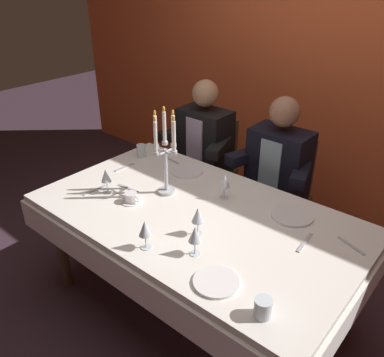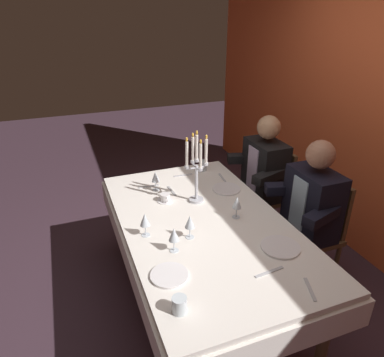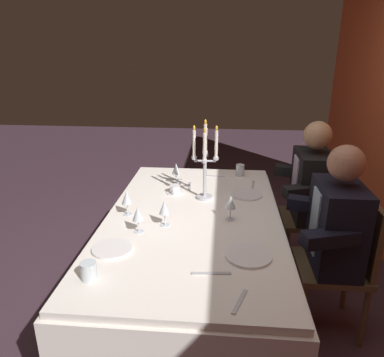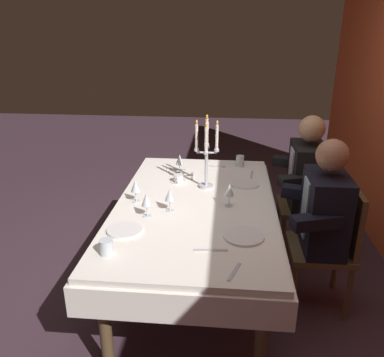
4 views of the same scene
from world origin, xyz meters
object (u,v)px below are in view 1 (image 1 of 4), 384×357
at_px(wine_glass_1, 225,182).
at_px(wine_glass_3, 106,176).
at_px(seated_diner_1, 279,164).
at_px(wine_glass_2, 198,216).
at_px(water_tumbler_1, 141,151).
at_px(wine_glass_4, 145,229).
at_px(coffee_cup_0, 131,198).
at_px(dinner_plate_2, 292,215).
at_px(water_tumbler_0, 263,308).
at_px(wine_glass_0, 195,235).
at_px(dinner_plate_0, 187,171).
at_px(dining_table, 196,229).
at_px(seated_diner_0, 205,141).
at_px(dinner_plate_1, 216,282).
at_px(candelabra, 165,154).

distance_m(wine_glass_1, wine_glass_3, 0.74).
bearing_deg(seated_diner_1, wine_glass_3, -120.44).
height_order(wine_glass_2, wine_glass_3, same).
height_order(wine_glass_1, water_tumbler_1, wine_glass_1).
xyz_separation_m(wine_glass_4, coffee_cup_0, (-0.39, 0.25, -0.09)).
xyz_separation_m(dinner_plate_2, water_tumbler_0, (0.26, -0.75, 0.04)).
bearing_deg(wine_glass_0, dinner_plate_0, 133.35).
relative_size(dining_table, wine_glass_2, 11.83).
bearing_deg(dinner_plate_2, water_tumbler_1, 180.00).
distance_m(dining_table, wine_glass_3, 0.65).
bearing_deg(dining_table, wine_glass_1, 82.47).
xyz_separation_m(wine_glass_0, coffee_cup_0, (-0.61, 0.13, -0.09)).
relative_size(dinner_plate_2, wine_glass_3, 1.48).
bearing_deg(water_tumbler_0, dining_table, 149.11).
relative_size(wine_glass_1, water_tumbler_0, 1.90).
bearing_deg(water_tumbler_1, wine_glass_4, -42.22).
relative_size(wine_glass_1, seated_diner_0, 0.13).
relative_size(wine_glass_1, wine_glass_4, 1.00).
xyz_separation_m(dinner_plate_2, seated_diner_0, (-1.09, 0.56, -0.01)).
height_order(wine_glass_1, wine_glass_4, same).
xyz_separation_m(dining_table, dinner_plate_2, (0.45, 0.33, 0.13)).
xyz_separation_m(dinner_plate_1, wine_glass_1, (-0.42, 0.63, 0.11)).
relative_size(wine_glass_0, wine_glass_3, 1.00).
bearing_deg(wine_glass_2, candelabra, 153.57).
relative_size(dinner_plate_0, wine_glass_4, 1.39).
bearing_deg(coffee_cup_0, wine_glass_0, -11.99).
bearing_deg(dinner_plate_2, dining_table, -144.11).
height_order(dinner_plate_2, seated_diner_1, seated_diner_1).
bearing_deg(wine_glass_3, wine_glass_4, -21.69).
relative_size(wine_glass_1, coffee_cup_0, 1.24).
bearing_deg(wine_glass_3, wine_glass_0, -7.96).
xyz_separation_m(dinner_plate_0, wine_glass_0, (0.62, -0.65, 0.11)).
bearing_deg(wine_glass_1, water_tumbler_1, 173.78).
bearing_deg(dinner_plate_1, wine_glass_3, 168.30).
bearing_deg(wine_glass_0, wine_glass_2, 124.96).
bearing_deg(dinner_plate_1, wine_glass_0, 154.73).
xyz_separation_m(candelabra, seated_diner_1, (0.34, 0.83, -0.27)).
bearing_deg(wine_glass_0, wine_glass_4, -151.09).
height_order(dinner_plate_0, wine_glass_0, wine_glass_0).
distance_m(dining_table, candelabra, 0.49).
bearing_deg(wine_glass_1, dining_table, -97.53).
relative_size(dining_table, seated_diner_0, 1.56).
xyz_separation_m(wine_glass_4, water_tumbler_0, (0.69, -0.01, -0.07)).
bearing_deg(wine_glass_1, dinner_plate_1, -56.44).
height_order(dining_table, water_tumbler_1, water_tumbler_1).
height_order(water_tumbler_0, water_tumbler_1, water_tumbler_1).
bearing_deg(wine_glass_0, wine_glass_1, 111.60).
distance_m(wine_glass_2, wine_glass_3, 0.72).
bearing_deg(wine_glass_2, wine_glass_4, -115.63).
relative_size(wine_glass_0, wine_glass_2, 1.00).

